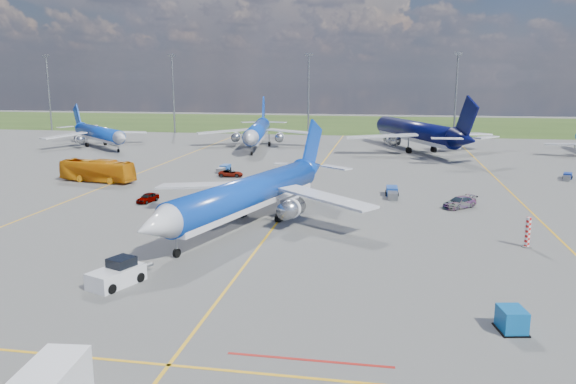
% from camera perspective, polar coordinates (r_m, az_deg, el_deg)
% --- Properties ---
extents(ground, '(400.00, 400.00, 0.00)m').
position_cam_1_polar(ground, '(52.41, -3.83, -6.68)').
color(ground, '#535351').
rests_on(ground, ground).
extents(grass_strip, '(400.00, 80.00, 0.01)m').
position_cam_1_polar(grass_strip, '(199.31, 6.55, 6.89)').
color(grass_strip, '#2D4719').
rests_on(grass_strip, ground).
extents(taxiway_lines, '(60.25, 160.00, 0.02)m').
position_cam_1_polar(taxiway_lines, '(78.63, 1.09, -0.40)').
color(taxiway_lines, '#ECAB14').
rests_on(taxiway_lines, ground).
extents(floodlight_masts, '(202.20, 0.50, 22.70)m').
position_cam_1_polar(floodlight_masts, '(158.32, 9.40, 10.13)').
color(floodlight_masts, slate).
rests_on(floodlight_masts, ground).
extents(warning_post, '(0.50, 0.50, 3.00)m').
position_cam_1_polar(warning_post, '(59.88, 23.18, -3.78)').
color(warning_post, red).
rests_on(warning_post, ground).
extents(bg_jet_nw, '(44.41, 43.85, 9.29)m').
position_cam_1_polar(bg_jet_nw, '(140.64, -18.58, 4.36)').
color(bg_jet_nw, '#0C3CAF').
rests_on(bg_jet_nw, ground).
extents(bg_jet_nnw, '(36.96, 45.42, 10.88)m').
position_cam_1_polar(bg_jet_nnw, '(132.70, -3.10, 4.55)').
color(bg_jet_nnw, '#0C3CAF').
rests_on(bg_jet_nnw, ground).
extents(bg_jet_n, '(52.81, 58.70, 12.58)m').
position_cam_1_polar(bg_jet_n, '(129.58, 12.73, 4.11)').
color(bg_jet_n, '#060A3A').
rests_on(bg_jet_n, ground).
extents(main_airliner, '(40.42, 46.76, 10.41)m').
position_cam_1_polar(main_airliner, '(63.88, -3.92, -3.30)').
color(main_airliner, '#0C3CAF').
rests_on(main_airliner, ground).
extents(pushback_tug, '(3.80, 6.30, 2.12)m').
position_cam_1_polar(pushback_tug, '(47.67, -16.94, -7.99)').
color(pushback_tug, silver).
rests_on(pushback_tug, ground).
extents(uld_container, '(1.92, 2.23, 1.57)m').
position_cam_1_polar(uld_container, '(40.62, 21.78, -11.95)').
color(uld_container, '#0B59A1').
rests_on(uld_container, ground).
extents(apron_bus, '(12.98, 5.14, 3.52)m').
position_cam_1_polar(apron_bus, '(93.99, -18.81, 2.06)').
color(apron_bus, orange).
rests_on(apron_bus, ground).
extents(service_car_a, '(2.19, 3.93, 1.26)m').
position_cam_1_polar(service_car_a, '(76.93, -14.07, -0.56)').
color(service_car_a, '#999999').
rests_on(service_car_a, ground).
extents(service_car_b, '(4.23, 2.23, 1.14)m').
position_cam_1_polar(service_car_b, '(94.06, -5.83, 1.89)').
color(service_car_b, '#999999').
rests_on(service_car_b, ground).
extents(service_car_c, '(5.02, 4.94, 1.45)m').
position_cam_1_polar(service_car_c, '(74.71, 17.04, -1.01)').
color(service_car_c, '#999999').
rests_on(service_car_c, ground).
extents(baggage_tug_w, '(1.61, 5.39, 1.20)m').
position_cam_1_polar(baggage_tug_w, '(79.61, 10.54, -0.04)').
color(baggage_tug_w, '#1A439D').
rests_on(baggage_tug_w, ground).
extents(baggage_tug_c, '(1.46, 4.73, 1.05)m').
position_cam_1_polar(baggage_tug_c, '(99.70, -6.54, 2.39)').
color(baggage_tug_c, '#1B4EA5').
rests_on(baggage_tug_c, ground).
extents(baggage_tug_e, '(2.50, 4.38, 0.95)m').
position_cam_1_polar(baggage_tug_e, '(101.92, 26.51, 1.40)').
color(baggage_tug_e, navy).
rests_on(baggage_tug_e, ground).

